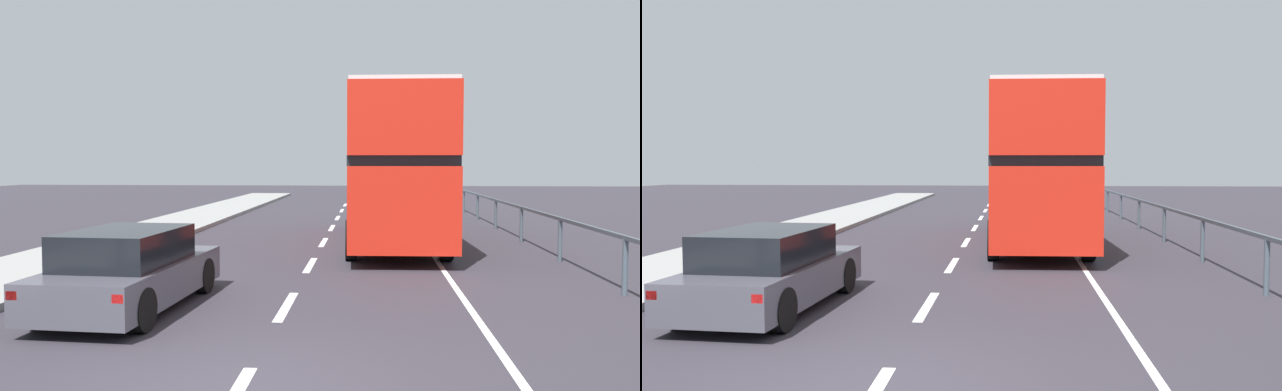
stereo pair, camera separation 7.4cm
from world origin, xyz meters
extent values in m
cube|color=silver|center=(0.00, 3.88, 0.00)|extent=(0.16, 2.12, 0.01)
cube|color=silver|center=(0.00, 8.08, 0.00)|extent=(0.16, 2.12, 0.01)
cube|color=silver|center=(0.00, 12.29, 0.00)|extent=(0.16, 2.12, 0.01)
cube|color=silver|center=(0.00, 16.49, 0.00)|extent=(0.16, 2.12, 0.01)
cube|color=silver|center=(0.00, 20.69, 0.00)|extent=(0.16, 2.12, 0.01)
cube|color=silver|center=(0.00, 24.90, 0.00)|extent=(0.16, 2.12, 0.01)
cube|color=silver|center=(0.00, 29.10, 0.00)|extent=(0.16, 2.12, 0.01)
cube|color=silver|center=(3.04, 9.00, 0.00)|extent=(0.12, 46.00, 0.01)
cube|color=#43505A|center=(5.99, 9.00, 1.05)|extent=(0.08, 42.00, 0.08)
cylinder|color=#43505A|center=(5.99, 5.18, 0.53)|extent=(0.10, 0.10, 1.05)
cylinder|color=#43505A|center=(5.99, 9.00, 0.53)|extent=(0.10, 0.10, 1.05)
cylinder|color=#43505A|center=(5.99, 12.82, 0.53)|extent=(0.10, 0.10, 1.05)
cylinder|color=#43505A|center=(5.99, 16.64, 0.53)|extent=(0.10, 0.10, 1.05)
cylinder|color=#43505A|center=(5.99, 20.45, 0.53)|extent=(0.10, 0.10, 1.05)
cylinder|color=#43505A|center=(5.99, 24.27, 0.53)|extent=(0.10, 0.10, 1.05)
cylinder|color=#43505A|center=(5.99, 28.09, 0.53)|extent=(0.10, 0.10, 1.05)
cube|color=red|center=(1.99, 12.48, 1.34)|extent=(2.84, 10.35, 1.98)
cube|color=black|center=(1.99, 12.48, 2.45)|extent=(2.85, 9.94, 0.24)
cube|color=red|center=(1.99, 12.48, 3.40)|extent=(2.84, 10.35, 1.66)
cube|color=silver|center=(1.99, 12.48, 4.29)|extent=(2.79, 10.15, 0.10)
cube|color=black|center=(1.83, 17.60, 1.44)|extent=(2.27, 0.11, 1.39)
cube|color=yellow|center=(1.83, 17.60, 3.82)|extent=(1.52, 0.09, 0.28)
cylinder|color=black|center=(0.71, 16.18, 0.50)|extent=(0.31, 1.01, 1.00)
cylinder|color=black|center=(3.03, 16.25, 0.50)|extent=(0.31, 1.01, 1.00)
cylinder|color=black|center=(0.94, 8.91, 0.50)|extent=(0.31, 1.01, 1.00)
cylinder|color=black|center=(3.26, 8.98, 0.50)|extent=(0.31, 1.01, 1.00)
cube|color=#484752|center=(-2.51, 3.53, 0.48)|extent=(1.94, 4.22, 0.60)
cube|color=black|center=(-2.52, 3.32, 1.06)|extent=(1.63, 2.35, 0.55)
cube|color=red|center=(-3.38, 1.54, 0.63)|extent=(0.16, 0.07, 0.12)
cube|color=red|center=(-1.88, 1.45, 0.63)|extent=(0.16, 0.07, 0.12)
cylinder|color=black|center=(-3.20, 4.93, 0.32)|extent=(0.24, 0.65, 0.64)
cylinder|color=black|center=(-1.66, 4.84, 0.32)|extent=(0.24, 0.65, 0.64)
cylinder|color=black|center=(-3.36, 2.21, 0.32)|extent=(0.24, 0.65, 0.64)
cylinder|color=black|center=(-1.82, 2.12, 0.32)|extent=(0.24, 0.65, 0.64)
camera|label=1|loc=(1.37, -6.29, 2.39)|focal=34.72mm
camera|label=2|loc=(1.45, -6.28, 2.39)|focal=34.72mm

